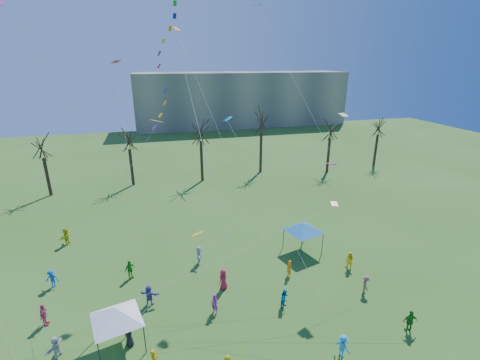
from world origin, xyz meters
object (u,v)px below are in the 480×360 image
object	(u,v)px
canopy_tent_white	(116,314)
canopy_tent_blue	(304,227)
big_box_kite	(170,63)
distant_building	(242,99)

from	to	relation	value
canopy_tent_white	canopy_tent_blue	size ratio (longest dim) A/B	1.01
big_box_kite	canopy_tent_blue	xyz separation A→B (m)	(12.24, 5.60, -15.32)
big_box_kite	canopy_tent_white	bearing A→B (deg)	-153.23
distant_building	canopy_tent_white	distance (m)	82.83
big_box_kite	canopy_tent_white	world-z (taller)	big_box_kite
big_box_kite	canopy_tent_white	distance (m)	16.19
distant_building	canopy_tent_blue	bearing A→B (deg)	-99.91
big_box_kite	canopy_tent_blue	size ratio (longest dim) A/B	5.59
distant_building	big_box_kite	world-z (taller)	big_box_kite
distant_building	big_box_kite	xyz separation A→B (m)	(-24.38, -75.07, 10.51)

